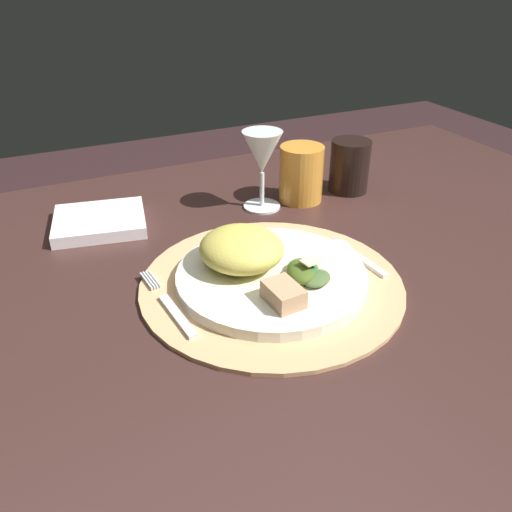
% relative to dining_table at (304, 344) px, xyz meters
% --- Properties ---
extents(dining_table, '(1.31, 0.96, 0.74)m').
position_rel_dining_table_xyz_m(dining_table, '(0.00, 0.00, 0.00)').
color(dining_table, '#3B2320').
rests_on(dining_table, ground).
extents(placemat, '(0.36, 0.36, 0.01)m').
position_rel_dining_table_xyz_m(placemat, '(-0.07, -0.02, 0.15)').
color(placemat, tan).
rests_on(placemat, dining_table).
extents(dinner_plate, '(0.26, 0.26, 0.02)m').
position_rel_dining_table_xyz_m(dinner_plate, '(-0.07, -0.02, 0.16)').
color(dinner_plate, silver).
rests_on(dinner_plate, placemat).
extents(pasta_serving, '(0.15, 0.15, 0.05)m').
position_rel_dining_table_xyz_m(pasta_serving, '(-0.10, 0.01, 0.20)').
color(pasta_serving, '#D7C554').
rests_on(pasta_serving, dinner_plate).
extents(salad_greens, '(0.07, 0.08, 0.03)m').
position_rel_dining_table_xyz_m(salad_greens, '(-0.04, -0.05, 0.18)').
color(salad_greens, '#486133').
rests_on(salad_greens, dinner_plate).
extents(bread_piece, '(0.04, 0.05, 0.02)m').
position_rel_dining_table_xyz_m(bread_piece, '(-0.09, -0.09, 0.18)').
color(bread_piece, tan).
rests_on(bread_piece, dinner_plate).
extents(fork, '(0.03, 0.16, 0.00)m').
position_rel_dining_table_xyz_m(fork, '(-0.22, -0.02, 0.16)').
color(fork, silver).
rests_on(fork, placemat).
extents(spoon, '(0.03, 0.13, 0.01)m').
position_rel_dining_table_xyz_m(spoon, '(0.07, -0.00, 0.16)').
color(spoon, silver).
rests_on(spoon, placemat).
extents(napkin, '(0.17, 0.15, 0.02)m').
position_rel_dining_table_xyz_m(napkin, '(-0.25, 0.26, 0.16)').
color(napkin, white).
rests_on(napkin, dining_table).
extents(wine_glass, '(0.07, 0.07, 0.14)m').
position_rel_dining_table_xyz_m(wine_glass, '(0.02, 0.21, 0.25)').
color(wine_glass, silver).
rests_on(wine_glass, dining_table).
extents(amber_tumbler, '(0.08, 0.08, 0.10)m').
position_rel_dining_table_xyz_m(amber_tumbler, '(0.10, 0.21, 0.20)').
color(amber_tumbler, orange).
rests_on(amber_tumbler, dining_table).
extents(dark_tumbler, '(0.07, 0.07, 0.10)m').
position_rel_dining_table_xyz_m(dark_tumbler, '(0.21, 0.21, 0.20)').
color(dark_tumbler, black).
rests_on(dark_tumbler, dining_table).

